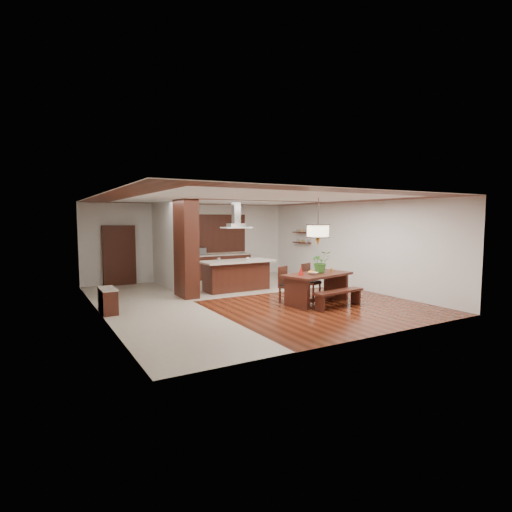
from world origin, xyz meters
TOP-DOWN VIEW (x-y plane):
  - room_shell at (0.00, 0.00)m, footprint 9.00×9.04m
  - tile_hallway at (-2.75, 0.00)m, footprint 2.50×9.00m
  - tile_kitchen at (1.25, 2.50)m, footprint 5.50×4.00m
  - soffit_band at (0.00, 0.00)m, footprint 8.00×9.00m
  - partition_pier at (-1.40, 1.20)m, footprint 0.45×1.00m
  - partition_stub at (-1.40, 3.30)m, footprint 0.18×2.40m
  - hallway_console at (-3.81, 0.20)m, footprint 0.37×0.88m
  - hallway_doorway at (-2.70, 4.40)m, footprint 1.10×0.20m
  - rear_counter at (1.00, 4.20)m, footprint 2.60×0.62m
  - kitchen_window at (1.00, 4.46)m, footprint 2.60×0.08m
  - shelf_lower at (3.87, 2.60)m, footprint 0.26×0.90m
  - shelf_upper at (3.87, 2.60)m, footprint 0.26×0.90m
  - dining_table at (1.43, -1.43)m, footprint 2.16×1.42m
  - dining_bench at (1.59, -2.13)m, footprint 1.63×0.55m
  - dining_chair_left at (0.81, -0.95)m, footprint 0.58×0.58m
  - dining_chair_right at (1.78, -0.73)m, footprint 0.57×0.57m
  - pendant_lantern at (1.43, -1.43)m, footprint 0.64×0.64m
  - foliage_plant at (1.63, -1.31)m, footprint 0.65×0.60m
  - fruit_bowl at (1.20, -1.53)m, footprint 0.34×0.34m
  - napkin_cone at (0.84, -1.48)m, footprint 0.18×0.18m
  - gold_ornament at (2.00, -1.37)m, footprint 0.09×0.09m
  - kitchen_island at (0.39, 1.43)m, footprint 2.42×1.09m
  - range_hood at (0.39, 1.43)m, footprint 0.90×0.55m
  - island_cup at (0.75, 1.33)m, footprint 0.14×0.14m
  - microwave at (0.21, 4.23)m, footprint 0.57×0.46m

SIDE VIEW (x-z plane):
  - tile_hallway at x=-2.75m, z-range 0.00..0.01m
  - tile_kitchen at x=1.25m, z-range 0.00..0.01m
  - dining_bench at x=1.59m, z-range 0.00..0.45m
  - hallway_console at x=-3.81m, z-range 0.00..0.63m
  - rear_counter at x=1.00m, z-range 0.00..0.95m
  - dining_chair_left at x=0.81m, z-range 0.00..1.00m
  - dining_chair_right at x=1.78m, z-range 0.00..1.01m
  - kitchen_island at x=0.39m, z-range 0.01..1.00m
  - dining_table at x=1.43m, z-range 0.20..1.02m
  - fruit_bowl at x=1.20m, z-range 0.83..0.89m
  - gold_ornament at x=2.00m, z-range 0.83..0.93m
  - napkin_cone at x=0.84m, z-range 0.83..1.07m
  - island_cup at x=0.75m, z-range 0.99..1.08m
  - hallway_doorway at x=-2.70m, z-range 0.00..2.10m
  - microwave at x=0.21m, z-range 0.95..1.22m
  - foliage_plant at x=1.63m, z-range 0.83..1.43m
  - shelf_lower at x=3.87m, z-range 1.38..1.42m
  - partition_pier at x=-1.40m, z-range 0.00..2.90m
  - partition_stub at x=-1.40m, z-range 0.00..2.90m
  - kitchen_window at x=1.00m, z-range 1.00..2.50m
  - shelf_upper at x=3.87m, z-range 1.78..1.82m
  - room_shell at x=0.00m, z-range 0.60..3.52m
  - pendant_lantern at x=1.43m, z-range 1.59..2.90m
  - range_hood at x=0.39m, z-range 2.03..2.90m
  - soffit_band at x=0.00m, z-range 2.88..2.89m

